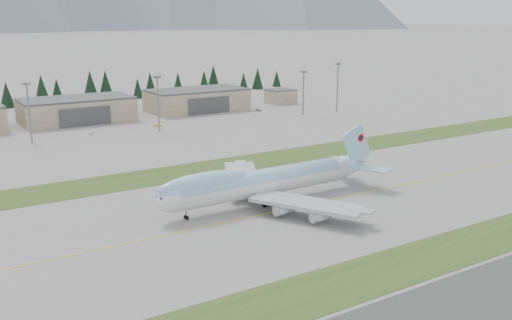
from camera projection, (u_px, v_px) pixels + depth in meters
ground at (305, 206)px, 141.67m from camera, size 7000.00×7000.00×0.00m
grass_strip_near at (423, 259)px, 110.48m from camera, size 400.00×14.00×0.08m
grass_strip_far at (218, 167)px, 178.61m from camera, size 400.00×18.00×0.08m
taxiway_line_main at (305, 206)px, 141.67m from camera, size 400.00×0.40×0.02m
boeing_747_freighter at (264, 182)px, 142.09m from camera, size 65.07×56.70×17.29m
hangar_center at (77, 110)px, 255.64m from camera, size 48.00×26.60×10.80m
hangar_right at (197, 100)px, 286.67m from camera, size 48.00×26.60×10.80m
control_shed at (281, 96)px, 311.36m from camera, size 14.00×12.00×7.60m
floodlight_masts at (123, 95)px, 224.19m from camera, size 204.61×8.80×24.00m
service_vehicle_a at (91, 134)px, 229.08m from camera, size 1.97×3.57×1.15m
service_vehicle_b at (157, 126)px, 245.22m from camera, size 4.02×2.46×1.25m
service_vehicle_c at (259, 111)px, 286.34m from camera, size 1.82×4.09×1.16m
conifer_belt at (78, 89)px, 315.70m from camera, size 273.82×15.44×16.84m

